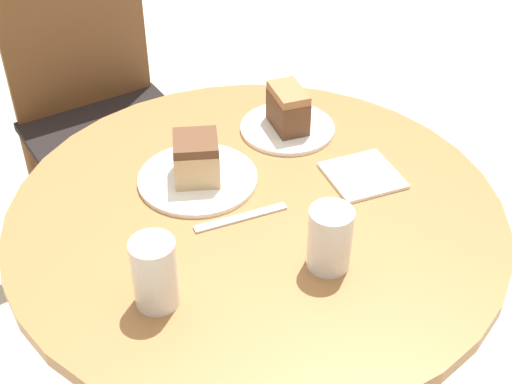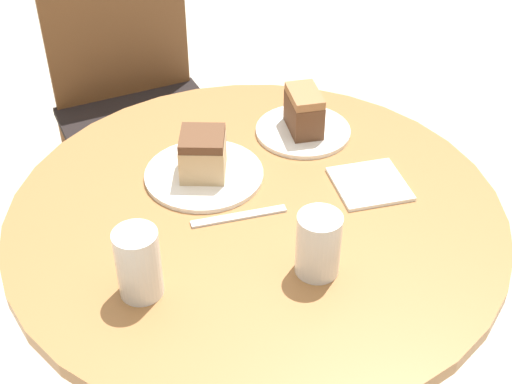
{
  "view_description": "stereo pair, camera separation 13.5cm",
  "coord_description": "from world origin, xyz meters",
  "px_view_note": "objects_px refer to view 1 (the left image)",
  "views": [
    {
      "loc": [
        -0.45,
        -0.97,
        1.62
      ],
      "look_at": [
        0.0,
        0.0,
        0.78
      ],
      "focal_mm": 50.0,
      "sensor_mm": 36.0,
      "label": 1
    },
    {
      "loc": [
        -0.32,
        -1.01,
        1.62
      ],
      "look_at": [
        0.0,
        0.0,
        0.78
      ],
      "focal_mm": 50.0,
      "sensor_mm": 36.0,
      "label": 2
    }
  ],
  "objects_px": {
    "cake_slice_near": "(196,158)",
    "glass_lemonade": "(330,241)",
    "plate_near": "(198,179)",
    "glass_water": "(155,276)",
    "cake_slice_far": "(288,108)",
    "plate_far": "(287,128)",
    "chair": "(103,120)"
  },
  "relations": [
    {
      "from": "plate_far",
      "to": "cake_slice_near",
      "type": "distance_m",
      "value": 0.27
    },
    {
      "from": "cake_slice_near",
      "to": "glass_water",
      "type": "bearing_deg",
      "value": -122.43
    },
    {
      "from": "plate_near",
      "to": "cake_slice_near",
      "type": "bearing_deg",
      "value": -90.0
    },
    {
      "from": "chair",
      "to": "plate_near",
      "type": "distance_m",
      "value": 0.76
    },
    {
      "from": "glass_lemonade",
      "to": "chair",
      "type": "bearing_deg",
      "value": 98.64
    },
    {
      "from": "glass_lemonade",
      "to": "plate_near",
      "type": "bearing_deg",
      "value": 110.52
    },
    {
      "from": "cake_slice_near",
      "to": "cake_slice_far",
      "type": "xyz_separation_m",
      "value": [
        0.25,
        0.09,
        0.0
      ]
    },
    {
      "from": "cake_slice_far",
      "to": "plate_near",
      "type": "bearing_deg",
      "value": -159.92
    },
    {
      "from": "chair",
      "to": "plate_far",
      "type": "bearing_deg",
      "value": -72.76
    },
    {
      "from": "plate_near",
      "to": "cake_slice_near",
      "type": "relative_size",
      "value": 2.1
    },
    {
      "from": "plate_near",
      "to": "glass_lemonade",
      "type": "height_order",
      "value": "glass_lemonade"
    },
    {
      "from": "chair",
      "to": "plate_far",
      "type": "height_order",
      "value": "chair"
    },
    {
      "from": "chair",
      "to": "cake_slice_near",
      "type": "height_order",
      "value": "chair"
    },
    {
      "from": "chair",
      "to": "glass_water",
      "type": "bearing_deg",
      "value": -105.57
    },
    {
      "from": "cake_slice_far",
      "to": "cake_slice_near",
      "type": "bearing_deg",
      "value": -159.92
    },
    {
      "from": "cake_slice_far",
      "to": "plate_far",
      "type": "bearing_deg",
      "value": -135.0
    },
    {
      "from": "plate_near",
      "to": "plate_far",
      "type": "bearing_deg",
      "value": 20.08
    },
    {
      "from": "chair",
      "to": "glass_lemonade",
      "type": "xyz_separation_m",
      "value": [
        0.16,
        -1.04,
        0.31
      ]
    },
    {
      "from": "chair",
      "to": "cake_slice_near",
      "type": "distance_m",
      "value": 0.78
    },
    {
      "from": "plate_near",
      "to": "cake_slice_far",
      "type": "bearing_deg",
      "value": 20.08
    },
    {
      "from": "plate_far",
      "to": "glass_water",
      "type": "bearing_deg",
      "value": -138.96
    },
    {
      "from": "plate_far",
      "to": "glass_lemonade",
      "type": "xyz_separation_m",
      "value": [
        -0.13,
        -0.41,
        0.05
      ]
    },
    {
      "from": "plate_near",
      "to": "cake_slice_near",
      "type": "height_order",
      "value": "cake_slice_near"
    },
    {
      "from": "plate_near",
      "to": "glass_water",
      "type": "height_order",
      "value": "glass_water"
    },
    {
      "from": "cake_slice_near",
      "to": "glass_lemonade",
      "type": "distance_m",
      "value": 0.34
    },
    {
      "from": "plate_near",
      "to": "chair",
      "type": "bearing_deg",
      "value": 92.95
    },
    {
      "from": "plate_near",
      "to": "plate_far",
      "type": "xyz_separation_m",
      "value": [
        0.25,
        0.09,
        0.0
      ]
    },
    {
      "from": "plate_near",
      "to": "plate_far",
      "type": "distance_m",
      "value": 0.27
    },
    {
      "from": "chair",
      "to": "plate_far",
      "type": "relative_size",
      "value": 4.25
    },
    {
      "from": "chair",
      "to": "cake_slice_near",
      "type": "bearing_deg",
      "value": -94.49
    },
    {
      "from": "glass_lemonade",
      "to": "glass_water",
      "type": "xyz_separation_m",
      "value": [
        -0.3,
        0.04,
        0.0
      ]
    },
    {
      "from": "chair",
      "to": "glass_lemonade",
      "type": "height_order",
      "value": "chair"
    }
  ]
}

